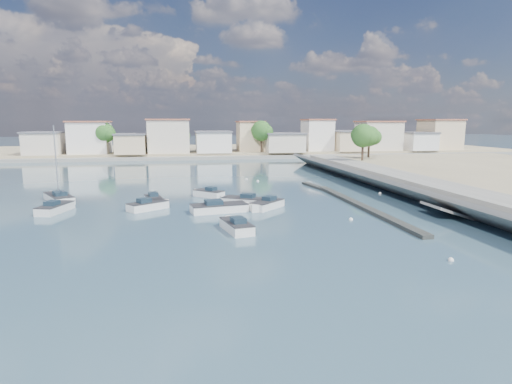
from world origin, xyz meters
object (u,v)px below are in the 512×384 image
(motorboat_d, at_px, (266,205))
(motorboat_g, at_px, (154,201))
(motorboat_b, at_px, (150,206))
(motorboat_c, at_px, (242,201))
(motorboat_e, at_px, (57,208))
(motorboat_f, at_px, (208,194))
(sailboat, at_px, (58,198))
(motorboat_a, at_px, (236,226))
(motorboat_h, at_px, (222,208))

(motorboat_d, height_order, motorboat_g, same)
(motorboat_b, relative_size, motorboat_c, 0.86)
(motorboat_d, relative_size, motorboat_e, 0.85)
(motorboat_f, distance_m, sailboat, 17.35)
(motorboat_a, distance_m, motorboat_g, 15.13)
(motorboat_a, bearing_deg, motorboat_e, 148.14)
(motorboat_b, height_order, motorboat_d, same)
(motorboat_a, bearing_deg, motorboat_b, 127.32)
(motorboat_d, bearing_deg, motorboat_f, 123.81)
(motorboat_a, distance_m, motorboat_c, 11.46)
(motorboat_f, bearing_deg, motorboat_a, -85.41)
(motorboat_b, distance_m, motorboat_d, 12.27)
(motorboat_b, bearing_deg, sailboat, 148.45)
(motorboat_c, relative_size, motorboat_h, 0.78)
(motorboat_b, bearing_deg, motorboat_e, 177.43)
(motorboat_g, distance_m, sailboat, 11.81)
(motorboat_c, bearing_deg, sailboat, 164.70)
(motorboat_a, height_order, motorboat_c, same)
(motorboat_f, relative_size, motorboat_g, 0.85)
(motorboat_a, distance_m, motorboat_f, 16.95)
(motorboat_f, relative_size, sailboat, 0.43)
(sailboat, bearing_deg, motorboat_c, -15.30)
(motorboat_h, height_order, sailboat, sailboat)
(motorboat_c, height_order, motorboat_e, same)
(motorboat_b, distance_m, motorboat_h, 7.82)
(motorboat_d, xyz_separation_m, motorboat_f, (-5.65, 8.44, 0.00))
(motorboat_c, bearing_deg, motorboat_a, -100.70)
(motorboat_d, bearing_deg, motorboat_g, 158.49)
(motorboat_e, height_order, motorboat_g, same)
(motorboat_f, height_order, sailboat, sailboat)
(motorboat_h, bearing_deg, motorboat_f, 95.92)
(motorboat_c, relative_size, motorboat_g, 1.13)
(motorboat_c, height_order, motorboat_h, same)
(motorboat_b, xyz_separation_m, motorboat_d, (12.14, -1.82, -0.00))
(motorboat_c, relative_size, motorboat_e, 1.01)
(motorboat_g, bearing_deg, motorboat_b, -96.36)
(sailboat, bearing_deg, motorboat_b, -31.55)
(motorboat_a, bearing_deg, motorboat_c, 79.30)
(motorboat_d, bearing_deg, motorboat_h, -172.42)
(motorboat_d, relative_size, motorboat_g, 0.95)
(motorboat_a, relative_size, motorboat_g, 1.10)
(motorboat_b, bearing_deg, motorboat_g, 83.64)
(motorboat_a, bearing_deg, motorboat_h, 93.04)
(motorboat_e, height_order, motorboat_f, same)
(motorboat_f, xyz_separation_m, motorboat_h, (0.94, -9.06, 0.00))
(motorboat_e, bearing_deg, motorboat_a, -31.86)
(motorboat_a, bearing_deg, sailboat, 137.81)
(motorboat_c, bearing_deg, motorboat_f, 121.69)
(motorboat_a, distance_m, sailboat, 25.25)
(motorboat_d, xyz_separation_m, sailboat, (-23.00, 8.49, 0.03))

